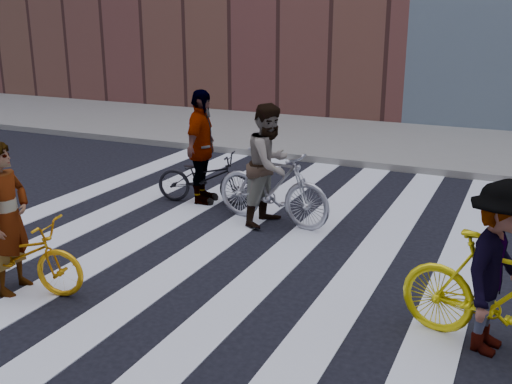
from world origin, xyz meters
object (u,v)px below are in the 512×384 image
Objects in this scene: rider_mid at (270,165)px; rider_rear at (201,147)px; rider_right at (498,268)px; bike_silver_mid at (272,187)px; bike_dark_rear at (205,178)px; bike_yellow_left at (16,255)px; rider_left at (8,218)px; bike_yellow_right at (500,296)px.

rider_mid is 1.55m from rider_rear.
bike_silver_mid is at bearing 66.59° from rider_right.
bike_silver_mid is at bearing -119.64° from bike_dark_rear.
rider_right is (4.86, -2.95, 0.41)m from bike_dark_rear.
rider_rear is (0.25, 3.93, 0.53)m from bike_yellow_left.
rider_rear is (0.30, 3.93, 0.07)m from rider_left.
bike_yellow_left is 3.89m from rider_mid.
bike_silver_mid is 3.92m from rider_left.
rider_right is 5.73m from rider_rear.
bike_dark_rear is at bearing -16.24° from bike_yellow_left.
rider_left is (-1.83, -3.45, 0.31)m from bike_silver_mid.
rider_right reaches higher than bike_yellow_left.
bike_silver_mid is 4.24m from bike_yellow_right.
rider_rear reaches higher than rider_left.
bike_silver_mid reaches higher than bike_yellow_left.
bike_yellow_right is at bearing -77.24° from rider_right.
rider_rear is at bearing -16.24° from rider_left.
bike_yellow_right is 0.99× the size of rider_rear.
rider_left is at bearing 163.90° from rider_rear.
rider_mid is (1.43, -0.48, 0.50)m from bike_dark_rear.
rider_rear reaches higher than rider_mid.
rider_mid reaches higher than bike_dark_rear.
rider_left is 3.88m from rider_mid.
rider_right is at bearing -132.74° from rider_rear.
bike_silver_mid is 1.05× the size of rider_mid.
bike_dark_rear is 5.70m from rider_right.
bike_yellow_right is at bearing -91.33° from rider_left.
bike_yellow_left is 1.00× the size of rider_right.
bike_dark_rear is at bearing 71.49° from rider_right.
bike_dark_rear is at bearing 71.75° from bike_yellow_right.
rider_rear reaches higher than bike_silver_mid.
rider_rear is at bearing 72.00° from bike_yellow_right.
bike_yellow_left is 0.95× the size of rider_left.
bike_yellow_right is 5.73m from bike_dark_rear.
bike_dark_rear is 0.99× the size of rider_right.
rider_mid reaches higher than rider_left.
bike_silver_mid is at bearing -39.72° from rider_left.
bike_silver_mid is 4.20m from rider_right.
rider_left is at bearing 113.30° from bike_yellow_right.
rider_left is at bearing 78.13° from bike_yellow_left.
bike_silver_mid is 1.56m from bike_dark_rear.
bike_dark_rear is at bearing 79.51° from rider_mid.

